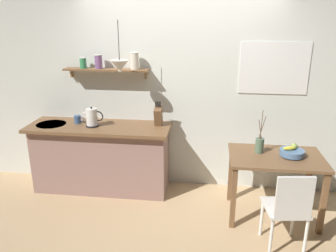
{
  "coord_description": "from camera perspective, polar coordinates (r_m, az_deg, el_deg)",
  "views": [
    {
      "loc": [
        0.4,
        -3.69,
        2.28
      ],
      "look_at": [
        -0.1,
        0.25,
        0.95
      ],
      "focal_mm": 36.44,
      "sensor_mm": 36.0,
      "label": 1
    }
  ],
  "objects": [
    {
      "name": "ground_plane",
      "position": [
        4.36,
        0.92,
        -13.04
      ],
      "size": [
        14.0,
        14.0,
        0.0
      ],
      "primitive_type": "plane",
      "color": "tan"
    },
    {
      "name": "back_wall",
      "position": [
        4.45,
        4.58,
        6.39
      ],
      "size": [
        6.8,
        0.11,
        2.7
      ],
      "color": "silver",
      "rests_on": "ground_plane"
    },
    {
      "name": "kitchen_counter",
      "position": [
        4.62,
        -11.09,
        -5.08
      ],
      "size": [
        1.83,
        0.63,
        0.9
      ],
      "color": "gray",
      "rests_on": "ground_plane"
    },
    {
      "name": "wall_shelf",
      "position": [
        4.42,
        -9.77,
        9.93
      ],
      "size": [
        1.09,
        0.2,
        0.34
      ],
      "color": "brown"
    },
    {
      "name": "dining_table",
      "position": [
        4.05,
        17.53,
        -6.42
      ],
      "size": [
        1.03,
        0.69,
        0.76
      ],
      "color": "brown",
      "rests_on": "ground_plane"
    },
    {
      "name": "dining_chair_near",
      "position": [
        3.58,
        19.46,
        -12.71
      ],
      "size": [
        0.45,
        0.45,
        0.87
      ],
      "color": "white",
      "rests_on": "ground_plane"
    },
    {
      "name": "fruit_bowl",
      "position": [
        4.04,
        20.03,
        -4.1
      ],
      "size": [
        0.27,
        0.27,
        0.14
      ],
      "color": "#51759E",
      "rests_on": "dining_table"
    },
    {
      "name": "twig_vase",
      "position": [
        4.01,
        15.06,
        -3.07
      ],
      "size": [
        0.1,
        0.1,
        0.5
      ],
      "color": "#567056",
      "rests_on": "dining_table"
    },
    {
      "name": "electric_kettle",
      "position": [
        4.4,
        -12.57,
        1.4
      ],
      "size": [
        0.26,
        0.17,
        0.26
      ],
      "color": "black",
      "rests_on": "kitchen_counter"
    },
    {
      "name": "knife_block",
      "position": [
        4.32,
        -1.64,
        1.73
      ],
      "size": [
        0.09,
        0.19,
        0.33
      ],
      "color": "brown",
      "rests_on": "kitchen_counter"
    },
    {
      "name": "coffee_mug_by_sink",
      "position": [
        4.58,
        -14.85,
        1.08
      ],
      "size": [
        0.13,
        0.09,
        0.11
      ],
      "color": "#3D5B89",
      "rests_on": "kitchen_counter"
    },
    {
      "name": "pendant_lamp",
      "position": [
        4.06,
        -8.09,
        9.91
      ],
      "size": [
        0.21,
        0.21,
        0.59
      ],
      "color": "black"
    }
  ]
}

